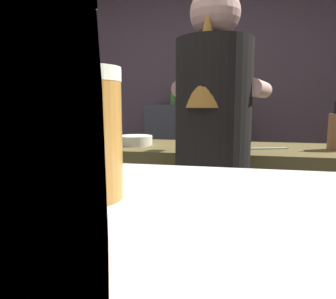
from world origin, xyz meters
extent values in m
cube|color=#51404C|center=(0.00, 2.20, 1.35)|extent=(5.20, 0.10, 2.70)
cube|color=brown|center=(0.35, 0.65, 0.46)|extent=(2.10, 0.60, 0.92)
cube|color=#373A44|center=(-0.14, 1.92, 0.58)|extent=(0.90, 0.36, 1.17)
cube|color=white|center=(-2.01, 1.75, 0.51)|extent=(0.67, 0.55, 1.03)
cube|color=#262626|center=(-1.78, 1.46, 0.56)|extent=(0.03, 0.03, 0.37)
cube|color=#35353D|center=(0.18, 0.20, 0.43)|extent=(0.28, 0.20, 0.86)
cylinder|color=black|center=(0.18, 0.20, 1.16)|extent=(0.34, 0.34, 0.59)
sphere|color=#CC9C8D|center=(0.18, 0.20, 1.56)|extent=(0.22, 0.22, 0.22)
cone|color=#B27A33|center=(0.16, 0.10, 1.36)|extent=(0.18, 0.18, 0.40)
cylinder|color=#CC9C8D|center=(0.06, 0.39, 1.24)|extent=(0.15, 0.33, 0.08)
cylinder|color=#CC9C8D|center=(0.39, 0.31, 1.24)|extent=(0.15, 0.33, 0.08)
cylinder|color=black|center=(0.81, 0.64, 1.16)|extent=(0.02, 0.02, 0.07)
cylinder|color=silver|center=(-0.32, 0.62, 0.95)|extent=(0.21, 0.21, 0.06)
cube|color=silver|center=(0.46, 0.60, 0.93)|extent=(0.24, 0.12, 0.01)
cylinder|color=#BC8237|center=(0.14, -0.97, 1.14)|extent=(0.07, 0.07, 0.11)
cylinder|color=white|center=(0.14, -0.97, 1.20)|extent=(0.07, 0.07, 0.01)
cylinder|color=#D8CB79|center=(0.13, 1.95, 1.24)|extent=(0.05, 0.05, 0.15)
cylinder|color=#D8CB79|center=(0.13, 1.95, 1.34)|extent=(0.02, 0.02, 0.06)
cylinder|color=#333333|center=(0.13, 1.95, 1.38)|extent=(0.03, 0.03, 0.01)
cylinder|color=red|center=(0.20, 1.88, 1.23)|extent=(0.06, 0.06, 0.13)
cylinder|color=red|center=(0.20, 1.88, 1.32)|extent=(0.03, 0.03, 0.05)
cylinder|color=white|center=(0.20, 1.88, 1.35)|extent=(0.03, 0.03, 0.01)
cylinder|color=#468836|center=(-0.15, 1.88, 1.26)|extent=(0.06, 0.06, 0.18)
cylinder|color=#468836|center=(-0.15, 1.88, 1.38)|extent=(0.03, 0.03, 0.07)
cylinder|color=black|center=(-0.15, 1.88, 1.42)|extent=(0.03, 0.03, 0.01)
cylinder|color=#4D8137|center=(-0.35, 1.97, 1.23)|extent=(0.06, 0.06, 0.12)
cylinder|color=#4D8137|center=(-0.35, 1.97, 1.31)|extent=(0.03, 0.03, 0.05)
cylinder|color=black|center=(-0.35, 1.97, 1.34)|extent=(0.03, 0.03, 0.01)
camera|label=1|loc=(0.29, -1.25, 1.17)|focal=33.91mm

